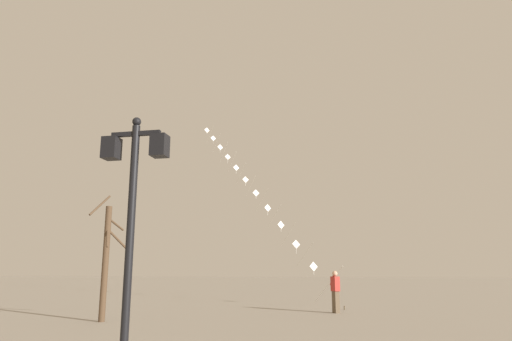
{
  "coord_description": "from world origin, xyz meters",
  "views": [
    {
      "loc": [
        1.11,
        -1.32,
        1.81
      ],
      "look_at": [
        -3.92,
        23.84,
        7.33
      ],
      "focal_mm": 32.02,
      "sensor_mm": 36.0,
      "label": 1
    }
  ],
  "objects_px": {
    "twin_lantern_lamp_post": "(133,192)",
    "kite_train": "(250,185)",
    "bare_tree": "(106,259)",
    "kite_flyer": "(335,291)"
  },
  "relations": [
    {
      "from": "bare_tree",
      "to": "twin_lantern_lamp_post",
      "type": "bearing_deg",
      "value": -58.46
    },
    {
      "from": "kite_train",
      "to": "bare_tree",
      "type": "relative_size",
      "value": 3.53
    },
    {
      "from": "twin_lantern_lamp_post",
      "to": "kite_flyer",
      "type": "xyz_separation_m",
      "value": [
        3.08,
        12.64,
        -2.22
      ]
    },
    {
      "from": "kite_train",
      "to": "twin_lantern_lamp_post",
      "type": "bearing_deg",
      "value": -83.22
    },
    {
      "from": "kite_train",
      "to": "kite_flyer",
      "type": "distance_m",
      "value": 12.91
    },
    {
      "from": "twin_lantern_lamp_post",
      "to": "bare_tree",
      "type": "distance_m",
      "value": 9.22
    },
    {
      "from": "twin_lantern_lamp_post",
      "to": "kite_train",
      "type": "relative_size",
      "value": 0.29
    },
    {
      "from": "twin_lantern_lamp_post",
      "to": "bare_tree",
      "type": "xyz_separation_m",
      "value": [
        -4.8,
        7.82,
        -0.98
      ]
    },
    {
      "from": "kite_train",
      "to": "bare_tree",
      "type": "xyz_separation_m",
      "value": [
        -2.15,
        -14.47,
        -5.15
      ]
    },
    {
      "from": "bare_tree",
      "to": "kite_train",
      "type": "bearing_deg",
      "value": 81.55
    }
  ]
}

